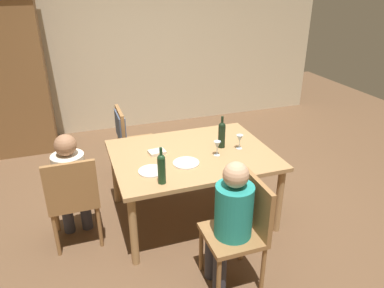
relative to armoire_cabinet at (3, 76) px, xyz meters
name	(u,v)px	position (x,y,z in m)	size (l,w,h in m)	color
ground_plane	(192,214)	(1.88, -2.34, -1.10)	(10.00, 10.00, 0.00)	brown
rear_room_partition	(134,44)	(1.88, 0.45, 0.25)	(6.40, 0.12, 2.70)	beige
armoire_cabinet	(3,76)	(0.00, 0.00, 0.00)	(1.18, 0.62, 2.18)	brown
dining_table	(192,160)	(1.88, -2.34, -0.44)	(1.56, 1.19, 0.73)	#A87F51
chair_near	(243,226)	(1.97, -3.32, -0.56)	(0.44, 0.44, 0.92)	olive
chair_left_end	(73,196)	(0.72, -2.43, -0.56)	(0.44, 0.44, 0.92)	olive
chair_far_left	(128,135)	(1.41, -1.37, -0.50)	(0.45, 0.44, 0.92)	olive
person_woman_host	(230,217)	(1.86, -3.32, -0.45)	(0.34, 0.30, 1.11)	#33333D
person_man_bearded	(71,180)	(0.72, -2.32, -0.46)	(0.29, 0.33, 1.09)	#33333D
wine_bottle_tall_green	(162,168)	(1.46, -2.80, -0.22)	(0.07, 0.07, 0.33)	#19381E
wine_bottle_dark_red	(222,134)	(2.21, -2.31, -0.22)	(0.07, 0.07, 0.33)	black
wine_glass_near_left	(240,139)	(2.37, -2.40, -0.26)	(0.07, 0.07, 0.15)	silver
wine_glass_centre	(217,145)	(2.10, -2.47, -0.26)	(0.07, 0.07, 0.15)	silver
dinner_plate_host	(151,171)	(1.41, -2.58, -0.36)	(0.24, 0.24, 0.01)	silver
dinner_plate_guest_left	(186,163)	(1.76, -2.53, -0.36)	(0.25, 0.25, 0.01)	silver
folded_napkin	(157,152)	(1.55, -2.24, -0.35)	(0.16, 0.12, 0.03)	beige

